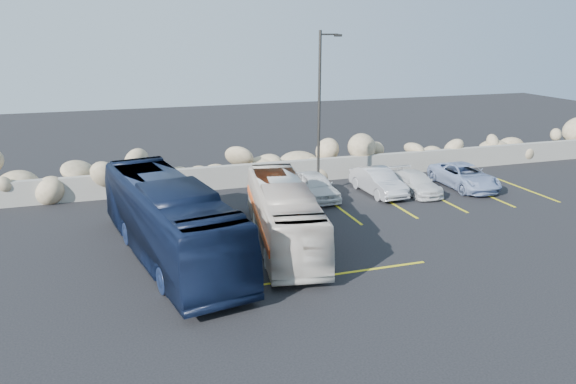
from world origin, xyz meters
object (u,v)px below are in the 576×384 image
object	(u,v)px
car_d	(464,176)
car_a	(315,186)
lamppost	(320,109)
car_c	(416,183)
car_b	(378,181)
vintage_bus	(284,214)
tour_coach	(169,220)

from	to	relation	value
car_d	car_a	bearing A→B (deg)	176.04
lamppost	car_a	bearing A→B (deg)	-125.65
car_a	car_d	size ratio (longest dim) A/B	0.84
car_c	lamppost	bearing A→B (deg)	163.96
car_b	car_c	xyz separation A→B (m)	(1.91, -0.43, -0.12)
lamppost	car_d	world-z (taller)	lamppost
car_b	car_d	world-z (taller)	car_b
car_c	car_b	bearing A→B (deg)	167.46
car_b	vintage_bus	bearing A→B (deg)	-145.15
lamppost	tour_coach	distance (m)	10.51
lamppost	car_b	world-z (taller)	lamppost
vintage_bus	car_c	distance (m)	9.73
vintage_bus	car_b	xyz separation A→B (m)	(6.61, 5.06, -0.55)
tour_coach	car_b	bearing A→B (deg)	14.70
tour_coach	car_d	world-z (taller)	tour_coach
vintage_bus	car_c	xyz separation A→B (m)	(8.53, 4.63, -0.67)
car_a	car_d	xyz separation A→B (m)	(8.13, -0.65, -0.02)
vintage_bus	lamppost	bearing A→B (deg)	66.88
lamppost	car_d	distance (m)	8.60
car_b	car_c	distance (m)	1.96
lamppost	tour_coach	world-z (taller)	lamppost
lamppost	vintage_bus	size ratio (longest dim) A/B	0.93
tour_coach	car_c	bearing A→B (deg)	9.68
lamppost	car_a	distance (m)	3.74
car_b	car_d	size ratio (longest dim) A/B	0.88
lamppost	vintage_bus	bearing A→B (deg)	-122.28
car_a	tour_coach	bearing A→B (deg)	-146.74
vintage_bus	tour_coach	xyz separation A→B (m)	(-4.32, -0.05, 0.26)
car_a	car_c	xyz separation A→B (m)	(5.20, -0.72, -0.11)
car_c	car_d	bearing A→B (deg)	1.40
car_a	vintage_bus	bearing A→B (deg)	-123.81
car_b	tour_coach	bearing A→B (deg)	-157.52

